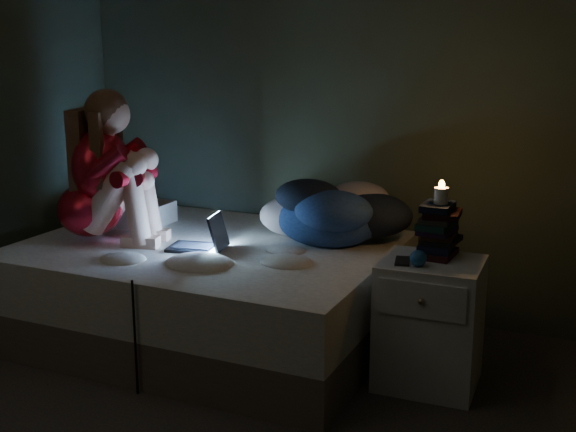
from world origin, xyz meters
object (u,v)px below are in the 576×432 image
Objects in this scene: bed at (210,290)px; laptop at (196,230)px; nightstand at (429,323)px; phone at (402,261)px; candle at (441,194)px; woman at (87,166)px.

bed is 6.63× the size of laptop.
laptop is 1.36m from nightstand.
bed is 14.59× the size of phone.
bed is at bearing -179.27° from candle.
candle is 0.57× the size of phone.
woman is 2.08m from nightstand.
laptop is (-0.00, -0.13, 0.39)m from bed.
candle is at bearing -4.83° from laptop.
phone is at bearing -11.27° from woman.
candle is (1.32, 0.02, 0.68)m from bed.
bed is 0.41m from laptop.
bed is 1.48m from candle.
woman is 2.85× the size of laptop.
candle is 0.38m from phone.
bed is 1.31m from nightstand.
candle reaches higher than bed.
laptop is 0.48× the size of nightstand.
woman reaches higher than phone.
phone is (1.18, -0.16, 0.37)m from bed.
woman is at bearing -161.84° from bed.
woman reaches higher than bed.
woman is 6.27× the size of phone.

